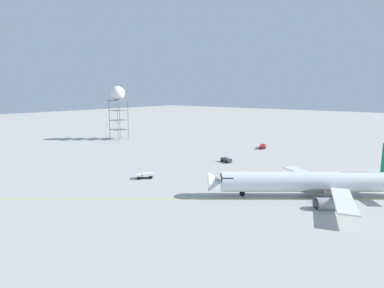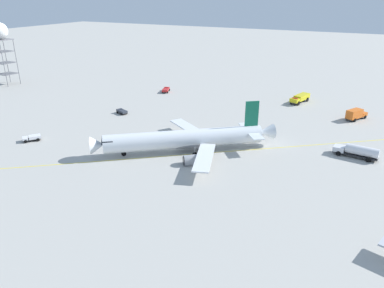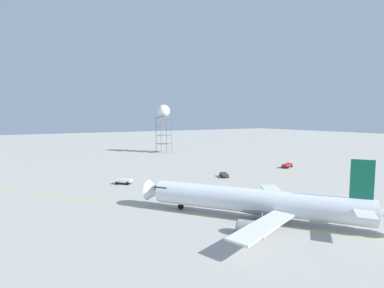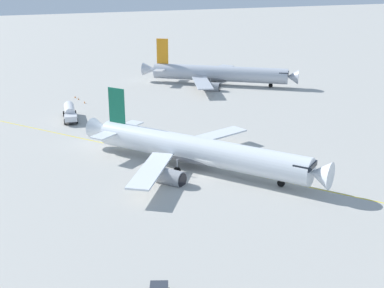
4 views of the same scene
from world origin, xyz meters
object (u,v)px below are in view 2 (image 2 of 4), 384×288
Objects in this scene: airliner_main at (186,140)px; pushback_tug_truck at (32,138)px; ops_pickup_truck at (166,90)px; fire_tender_truck at (300,98)px; baggage_truck_truck at (122,111)px; radar_tower at (0,34)px; fuel_tanker_truck at (358,151)px; catering_truck_truck at (356,114)px.

airliner_main is 7.88× the size of pushback_tug_truck.
fire_tender_truck is at bearing -99.58° from ops_pickup_truck.
baggage_truck_truck is at bearing 163.54° from ops_pickup_truck.
fire_tender_truck is at bearing -76.50° from radar_tower.
fire_tender_truck is 2.13× the size of pushback_tug_truck.
airliner_main is at bearing 28.10° from fuel_tanker_truck.
fuel_tanker_truck is at bearing 147.87° from pushback_tug_truck.
ops_pickup_truck is 28.51m from baggage_truck_truck.
radar_tower reaches higher than fire_tender_truck.
pushback_tug_truck is at bearing -20.42° from airliner_main.
airliner_main is 38.07m from fuel_tanker_truck.
baggage_truck_truck is 0.51× the size of catering_truck_truck.
ops_pickup_truck reaches higher than pushback_tug_truck.
ops_pickup_truck is at bearing -73.83° from radar_tower.
catering_truck_truck is at bearing -137.55° from baggage_truck_truck.
airliner_main reaches higher than fuel_tanker_truck.
pushback_tug_truck is (-56.16, 4.99, -0.01)m from ops_pickup_truck.
catering_truck_truck is at bearing -78.16° from fuel_tanker_truck.
baggage_truck_truck is 28.44m from pushback_tug_truck.
ops_pickup_truck reaches higher than baggage_truck_truck.
catering_truck_truck is (25.72, -63.21, 0.95)m from baggage_truck_truck.
catering_truck_truck reaches higher than fire_tender_truck.
fuel_tanker_truck is (-27.99, -2.57, -0.08)m from catering_truck_truck.
pushback_tug_truck is at bearing 97.11° from baggage_truck_truck.
fire_tender_truck is (38.92, 20.46, -0.06)m from fuel_tanker_truck.
radar_tower reaches higher than baggage_truck_truck.
pushback_tug_truck is 0.19× the size of radar_tower.
ops_pickup_truck is 0.71× the size of catering_truck_truck.
fuel_tanker_truck is (-2.27, -65.79, 0.87)m from baggage_truck_truck.
ops_pickup_truck is 66.74m from radar_tower.
airliner_main is 3.69× the size of fire_tender_truck.
airliner_main is 53.28m from catering_truck_truck.
airliner_main is 1.51× the size of radar_tower.
radar_tower is at bearing 86.69° from ops_pickup_truck.
ops_pickup_truck is 1.40× the size of baggage_truck_truck.
fuel_tanker_truck reaches higher than baggage_truck_truck.
radar_tower is (-26.02, 108.39, 17.88)m from fire_tender_truck.
catering_truck_truck is at bearing -83.18° from radar_tower.
ops_pickup_truck is (44.70, 31.89, -2.04)m from airliner_main.
airliner_main is 38.68m from pushback_tug_truck.
fuel_tanker_truck reaches higher than pushback_tug_truck.
baggage_truck_truck is at bearing -65.79° from airliner_main.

